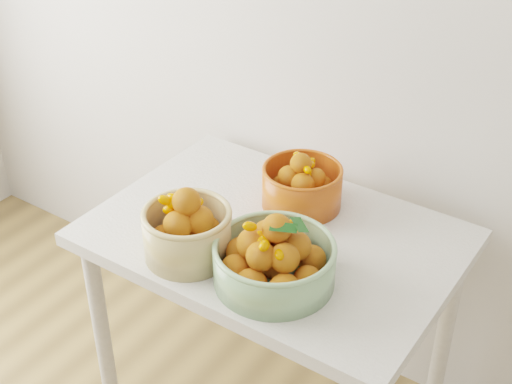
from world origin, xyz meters
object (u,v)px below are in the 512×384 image
table (274,259)px  bowl_orange (302,186)px  bowl_green (274,260)px  bowl_cream (188,231)px

table → bowl_orange: bowl_orange is taller
bowl_green → bowl_orange: bowl_green is taller
bowl_green → bowl_orange: (-0.12, 0.34, -0.00)m
bowl_cream → table: bearing=58.3°
table → bowl_cream: 0.30m
bowl_green → bowl_orange: 0.36m
table → bowl_cream: size_ratio=3.23×
table → bowl_cream: (-0.13, -0.21, 0.17)m
bowl_orange → bowl_cream: bearing=-108.4°
table → bowl_green: 0.27m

